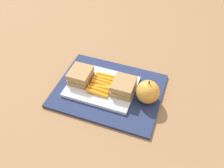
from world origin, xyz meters
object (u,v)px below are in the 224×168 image
(food_tray, at_px, (102,87))
(apple, at_px, (148,92))
(sandwich_half_left, at_px, (81,75))
(sandwich_half_right, at_px, (124,87))
(carrot_sticks_bundle, at_px, (102,84))

(food_tray, relative_size, apple, 2.62)
(sandwich_half_left, relative_size, sandwich_half_right, 1.00)
(sandwich_half_right, distance_m, apple, 0.08)
(food_tray, relative_size, sandwich_half_left, 2.88)
(food_tray, height_order, carrot_sticks_bundle, carrot_sticks_bundle)
(carrot_sticks_bundle, bearing_deg, food_tray, -76.45)
(food_tray, relative_size, sandwich_half_right, 2.88)
(sandwich_half_right, xyz_separation_m, carrot_sticks_bundle, (-0.08, 0.00, -0.02))
(sandwich_half_left, relative_size, apple, 0.91)
(food_tray, distance_m, sandwich_half_right, 0.08)
(sandwich_half_right, relative_size, apple, 0.91)
(sandwich_half_left, height_order, apple, apple)
(food_tray, bearing_deg, sandwich_half_right, 0.00)
(carrot_sticks_bundle, distance_m, apple, 0.16)
(sandwich_half_right, bearing_deg, apple, 1.09)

